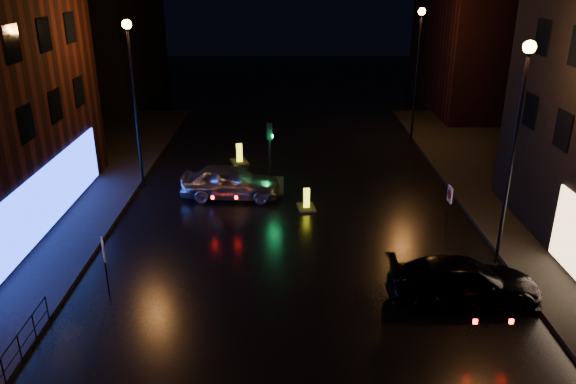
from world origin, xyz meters
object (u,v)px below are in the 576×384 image
traffic_signal (270,178)px  dark_sedan (464,282)px  road_sign_right (449,198)px  silver_hatchback (231,182)px  road_sign_left (104,255)px  bollard_far (240,159)px  bollard_near (306,204)px

traffic_signal → dark_sedan: size_ratio=0.67×
traffic_signal → road_sign_right: traffic_signal is taller
silver_hatchback → road_sign_left: size_ratio=2.17×
silver_hatchback → bollard_far: size_ratio=3.14×
traffic_signal → road_sign_left: (-5.30, -10.51, 1.16)m
bollard_near → road_sign_left: road_sign_left is taller
bollard_near → road_sign_right: size_ratio=0.59×
dark_sedan → silver_hatchback: bearing=42.5°
bollard_near → silver_hatchback: bearing=150.0°
dark_sedan → road_sign_left: bearing=88.1°
silver_hatchback → bollard_near: 4.02m
silver_hatchback → dark_sedan: 12.81m
dark_sedan → bollard_near: (-5.06, 7.88, -0.52)m
bollard_far → bollard_near: bearing=-78.7°
bollard_near → traffic_signal: bearing=113.4°
traffic_signal → bollard_far: (-1.88, 3.78, -0.25)m
silver_hatchback → dark_sedan: silver_hatchback is taller
bollard_near → road_sign_right: 6.60m
bollard_near → road_sign_left: size_ratio=0.57×
bollard_far → road_sign_left: 14.76m
traffic_signal → dark_sedan: bearing=-57.5°
bollard_near → road_sign_left: bearing=-141.3°
silver_hatchback → road_sign_left: bearing=162.3°
silver_hatchback → bollard_near: silver_hatchback is taller
road_sign_left → traffic_signal: bearing=40.9°
traffic_signal → silver_hatchback: traffic_signal is taller
bollard_near → bollard_far: size_ratio=0.83×
bollard_far → traffic_signal: bearing=-81.1°
traffic_signal → bollard_near: bearing=-58.2°
traffic_signal → road_sign_right: 9.51m
silver_hatchback → dark_sedan: bearing=-134.1°
traffic_signal → bollard_near: traffic_signal is taller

